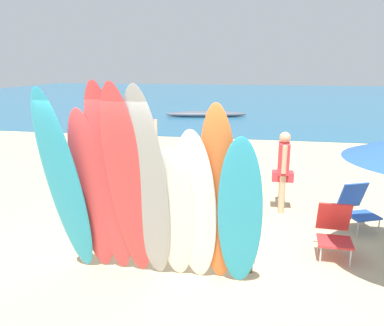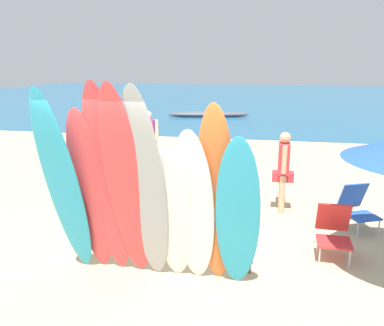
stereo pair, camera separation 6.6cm
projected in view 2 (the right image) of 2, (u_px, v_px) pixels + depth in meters
name	position (u px, v px, depth m)	size (l,w,h in m)	color
ground	(237.00, 124.00, 19.02)	(60.00, 60.00, 0.00)	tan
ocean_water	(252.00, 97.00, 34.23)	(60.00, 40.00, 0.02)	#235B7F
surfboard_rack	(162.00, 230.00, 5.59)	(2.67, 0.07, 0.72)	brown
surfboard_teal_0	(64.00, 187.00, 5.00)	(0.49, 0.08, 2.77)	#289EC6
surfboard_red_1	(91.00, 194.00, 5.12)	(0.50, 0.08, 2.46)	#D13D42
surfboard_red_2	(108.00, 185.00, 5.00)	(0.50, 0.06, 2.80)	#D13D42
surfboard_red_3	(126.00, 189.00, 4.84)	(0.52, 0.07, 2.84)	#D13D42
surfboard_grey_4	(146.00, 191.00, 4.80)	(0.52, 0.07, 2.80)	#999EA3
surfboard_white_5	(173.00, 216.00, 4.98)	(0.50, 0.06, 2.02)	white
surfboard_white_6	(193.00, 209.00, 4.92)	(0.56, 0.07, 2.21)	white
surfboard_orange_7	(216.00, 199.00, 4.84)	(0.51, 0.07, 2.53)	orange
surfboard_teal_8	(238.00, 216.00, 4.74)	(0.55, 0.07, 2.20)	#289EC6
beachgoer_by_water	(283.00, 166.00, 7.59)	(0.42, 0.61, 1.62)	tan
beachgoer_photographing	(211.00, 149.00, 9.32)	(0.40, 0.58, 1.54)	beige
beachgoer_midbeach	(148.00, 136.00, 10.60)	(0.62, 0.29, 1.66)	beige
beach_chair_red	(357.00, 206.00, 6.88)	(0.73, 0.81, 0.83)	#B7B7BC
beach_chair_blue	(333.00, 229.00, 5.90)	(0.53, 0.70, 0.82)	#B7B7BC
distant_boat	(208.00, 114.00, 21.39)	(4.57, 1.55, 0.36)	#4C515B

